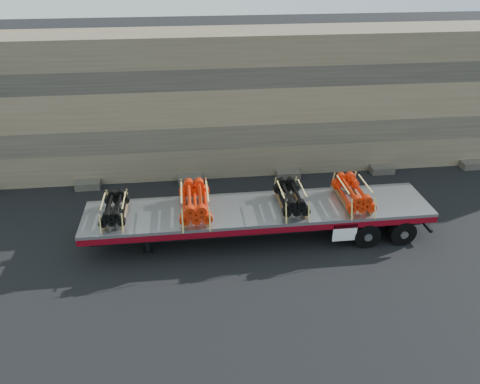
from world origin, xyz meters
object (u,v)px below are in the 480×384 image
(bundle_midrear, at_px, (291,198))
(bundle_front, at_px, (115,209))
(trailer, at_px, (259,222))
(bundle_rear, at_px, (353,193))
(bundle_midfront, at_px, (195,202))

(bundle_midrear, bearing_deg, bundle_front, 180.00)
(trailer, xyz_separation_m, bundle_rear, (3.84, 0.02, 1.09))
(bundle_midfront, distance_m, bundle_rear, 6.37)
(bundle_front, relative_size, bundle_midfront, 0.79)
(trailer, bearing_deg, bundle_midrear, 0.00)
(bundle_front, relative_size, bundle_midrear, 0.91)
(trailer, relative_size, bundle_front, 7.17)
(bundle_midfront, height_order, bundle_rear, bundle_midfront)
(trailer, distance_m, bundle_midfront, 2.77)
(trailer, height_order, bundle_midfront, bundle_midfront)
(bundle_midfront, bearing_deg, bundle_rear, 0.00)
(bundle_front, bearing_deg, bundle_midrear, -0.00)
(trailer, bearing_deg, bundle_midfront, 180.00)
(trailer, distance_m, bundle_front, 5.71)
(bundle_midfront, bearing_deg, trailer, -0.00)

